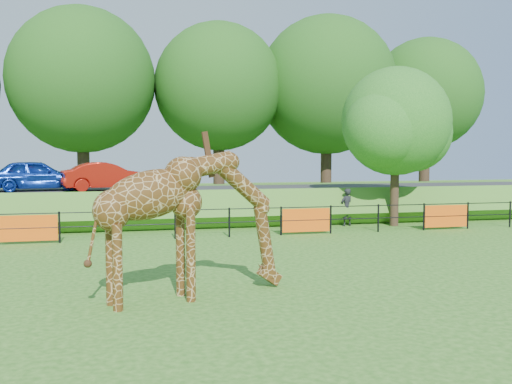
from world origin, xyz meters
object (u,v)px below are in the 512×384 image
visitor (347,207)px  car_red (106,176)px  giraffe (191,225)px  car_blue (36,175)px  tree_east (397,126)px

visitor → car_red: bearing=-40.8°
giraffe → car_red: giraffe is taller
giraffe → car_blue: size_ratio=1.09×
giraffe → visitor: giraffe is taller
car_red → visitor: bearing=-123.2°
visitor → tree_east: size_ratio=0.24×
car_blue → tree_east: (15.19, -4.89, 2.16)m
giraffe → car_red: bearing=82.3°
car_blue → visitor: size_ratio=2.55×
car_blue → tree_east: tree_east is taller
giraffe → car_blue: giraffe is taller
car_red → visitor: 10.82m
giraffe → tree_east: bearing=29.3°
tree_east → car_blue: bearing=162.2°
car_red → tree_east: (12.12, -4.29, 2.22)m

